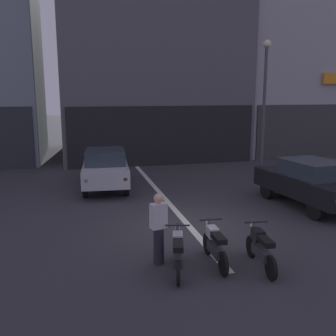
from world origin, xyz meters
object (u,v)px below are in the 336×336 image
at_px(car_black_parked_kerbside, 309,181).
at_px(motorcycle_silver_row_leftmost, 178,252).
at_px(car_grey_down_street, 147,141).
at_px(motorcycle_black_row_centre, 261,248).
at_px(car_silver_crossing_near, 105,167).
at_px(person_by_motorcycles, 159,228).
at_px(motorcycle_white_row_left_mid, 215,245).
at_px(street_lamp, 265,95).

bearing_deg(car_black_parked_kerbside, motorcycle_silver_row_leftmost, -147.37).
height_order(car_grey_down_street, motorcycle_black_row_centre, car_grey_down_street).
bearing_deg(car_silver_crossing_near, person_by_motorcycles, -85.50).
distance_m(car_black_parked_kerbside, motorcycle_silver_row_leftmost, 6.79).
height_order(motorcycle_white_row_left_mid, person_by_motorcycles, person_by_motorcycles).
relative_size(motorcycle_white_row_left_mid, motorcycle_black_row_centre, 1.00).
height_order(car_silver_crossing_near, street_lamp, street_lamp).
xyz_separation_m(car_black_parked_kerbside, person_by_motorcycles, (-6.03, -3.16, -0.03)).
relative_size(motorcycle_black_row_centre, person_by_motorcycles, 1.00).
bearing_deg(street_lamp, car_grey_down_street, 115.65).
xyz_separation_m(street_lamp, motorcycle_silver_row_leftmost, (-6.25, -8.17, -3.33)).
relative_size(car_grey_down_street, person_by_motorcycles, 2.56).
height_order(car_black_parked_kerbside, motorcycle_silver_row_leftmost, car_black_parked_kerbside).
height_order(car_silver_crossing_near, car_black_parked_kerbside, same).
relative_size(street_lamp, person_by_motorcycles, 3.68).
bearing_deg(motorcycle_silver_row_leftmost, motorcycle_black_row_centre, -7.33).
bearing_deg(car_silver_crossing_near, motorcycle_black_row_centre, -71.26).
height_order(car_black_parked_kerbside, person_by_motorcycles, person_by_motorcycles).
xyz_separation_m(car_black_parked_kerbside, motorcycle_white_row_left_mid, (-4.78, -3.48, -0.43)).
xyz_separation_m(car_silver_crossing_near, motorcycle_white_row_left_mid, (1.83, -7.72, -0.43)).
bearing_deg(person_by_motorcycles, car_grey_down_street, 80.12).
bearing_deg(car_black_parked_kerbside, motorcycle_black_row_centre, -134.63).
relative_size(car_grey_down_street, street_lamp, 0.70).
height_order(car_black_parked_kerbside, motorcycle_white_row_left_mid, car_black_parked_kerbside).
xyz_separation_m(car_grey_down_street, motorcycle_silver_row_leftmost, (-2.41, -16.16, -0.43)).
xyz_separation_m(motorcycle_silver_row_leftmost, motorcycle_white_row_left_mid, (0.93, 0.18, 0.00)).
bearing_deg(motorcycle_white_row_left_mid, motorcycle_silver_row_leftmost, -169.10).
distance_m(motorcycle_white_row_left_mid, motorcycle_black_row_centre, 1.02).
distance_m(motorcycle_black_row_centre, person_by_motorcycles, 2.34).
relative_size(motorcycle_silver_row_leftmost, person_by_motorcycles, 0.98).
height_order(motorcycle_silver_row_leftmost, motorcycle_white_row_left_mid, same).
xyz_separation_m(motorcycle_white_row_left_mid, motorcycle_black_row_centre, (0.93, -0.42, 0.00)).
xyz_separation_m(car_grey_down_street, street_lamp, (3.84, -7.99, 2.90)).
bearing_deg(car_grey_down_street, motorcycle_black_row_centre, -91.90).
relative_size(car_black_parked_kerbside, motorcycle_white_row_left_mid, 2.55).
bearing_deg(motorcycle_silver_row_leftmost, car_grey_down_street, 81.52).
distance_m(motorcycle_silver_row_leftmost, person_by_motorcycles, 0.71).
relative_size(street_lamp, motorcycle_black_row_centre, 3.68).
bearing_deg(car_grey_down_street, car_silver_crossing_near, -111.84).
xyz_separation_m(street_lamp, motorcycle_black_row_centre, (-4.38, -8.40, -3.33)).
height_order(car_grey_down_street, motorcycle_white_row_left_mid, car_grey_down_street).
height_order(street_lamp, motorcycle_black_row_centre, street_lamp).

